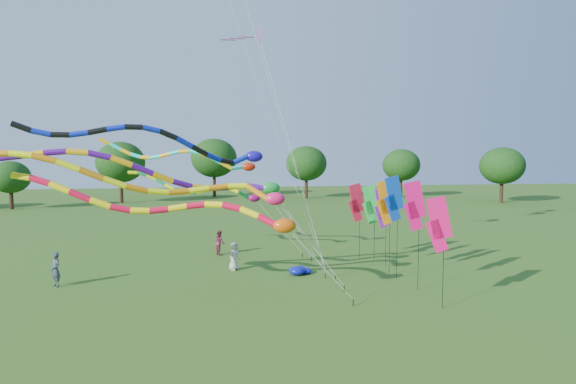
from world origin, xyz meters
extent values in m
plane|color=#295215|center=(0.00, 0.00, 0.00)|extent=(160.00, 160.00, 0.00)
cylinder|color=#382314|center=(35.53, 39.27, 1.61)|extent=(0.50, 0.50, 3.23)
ellipsoid|color=#16380F|center=(35.53, 39.27, 5.83)|extent=(6.82, 6.82, 5.79)
cylinder|color=#382314|center=(23.76, 46.37, 1.47)|extent=(0.50, 0.50, 2.94)
ellipsoid|color=#16380F|center=(23.76, 46.37, 5.31)|extent=(6.21, 6.21, 5.28)
cylinder|color=#382314|center=(12.20, 56.75, 1.39)|extent=(0.50, 0.50, 2.79)
ellipsoid|color=#16380F|center=(12.20, 56.75, 5.03)|extent=(5.88, 5.88, 5.00)
cylinder|color=#382314|center=(-2.67, 53.34, 1.59)|extent=(0.50, 0.50, 3.18)
ellipsoid|color=#16380F|center=(-2.67, 53.34, 5.75)|extent=(6.72, 6.72, 5.71)
cylinder|color=#382314|center=(-15.67, 48.61, 1.16)|extent=(0.50, 0.50, 2.32)
ellipsoid|color=#16380F|center=(-15.67, 48.61, 4.20)|extent=(4.91, 4.91, 4.17)
cylinder|color=#382314|center=(-29.04, 44.95, 1.53)|extent=(0.50, 0.50, 3.06)
ellipsoid|color=#16380F|center=(-29.04, 44.95, 5.52)|extent=(6.45, 6.45, 5.49)
cylinder|color=black|center=(2.57, -0.61, 0.15)|extent=(0.05, 0.05, 0.30)
cylinder|color=silver|center=(1.08, -0.30, 1.93)|extent=(0.02, 0.02, 4.49)
ellipsoid|color=#DD530B|center=(-0.42, 0.02, 3.57)|extent=(1.03, 0.66, 0.66)
cylinder|color=red|center=(-1.14, 0.27, 3.77)|extent=(0.30, 0.30, 0.93)
cylinder|color=yellow|center=(-1.92, 0.62, 4.12)|extent=(0.30, 0.30, 0.90)
cylinder|color=red|center=(-2.70, 0.93, 4.35)|extent=(0.30, 0.30, 0.85)
cylinder|color=yellow|center=(-3.49, 1.19, 4.45)|extent=(0.30, 0.30, 0.83)
cylinder|color=red|center=(-4.29, 1.39, 4.41)|extent=(0.30, 0.30, 0.83)
cylinder|color=yellow|center=(-5.11, 1.52, 4.30)|extent=(0.30, 0.30, 0.84)
cylinder|color=red|center=(-5.94, 1.59, 4.20)|extent=(0.30, 0.30, 0.84)
cylinder|color=yellow|center=(-6.78, 1.60, 4.18)|extent=(0.30, 0.30, 0.85)
cylinder|color=red|center=(-7.63, 1.59, 4.30)|extent=(0.30, 0.30, 0.87)
cylinder|color=yellow|center=(-8.48, 1.58, 4.55)|extent=(0.30, 0.30, 0.91)
cylinder|color=red|center=(-9.33, 1.58, 4.90)|extent=(0.30, 0.30, 0.92)
cylinder|color=yellow|center=(-10.16, 1.62, 5.26)|extent=(0.30, 0.30, 0.91)
cylinder|color=red|center=(-10.99, 1.71, 5.57)|extent=(0.30, 0.30, 0.87)
cylinder|color=yellow|center=(-11.80, 1.88, 5.75)|extent=(0.30, 0.30, 0.84)
cylinder|color=black|center=(2.78, 1.57, 0.15)|extent=(0.05, 0.05, 0.30)
cylinder|color=silver|center=(1.07, 1.53, 2.46)|extent=(0.02, 0.02, 5.55)
ellipsoid|color=#F31B60|center=(-0.64, 1.49, 4.64)|extent=(0.95, 0.61, 0.61)
cylinder|color=orange|center=(-1.45, 1.73, 4.93)|extent=(0.28, 0.28, 1.20)
cylinder|color=#FAFF0D|center=(-2.36, 1.98, 5.23)|extent=(0.28, 0.28, 0.90)
cylinder|color=orange|center=(-3.26, 1.94, 5.19)|extent=(0.28, 0.28, 0.91)
cylinder|color=#FAFF0D|center=(-4.16, 1.84, 5.09)|extent=(0.28, 0.28, 0.92)
cylinder|color=orange|center=(-5.06, 1.69, 5.02)|extent=(0.28, 0.28, 0.92)
cylinder|color=#FAFF0D|center=(-5.96, 1.49, 5.04)|extent=(0.28, 0.28, 0.93)
cylinder|color=orange|center=(-6.86, 1.27, 5.21)|extent=(0.28, 0.28, 0.95)
cylinder|color=#FAFF0D|center=(-7.76, 1.06, 5.50)|extent=(0.28, 0.28, 0.99)
cylinder|color=orange|center=(-8.66, 0.88, 5.88)|extent=(0.28, 0.28, 1.00)
cylinder|color=#FAFF0D|center=(-9.56, 0.76, 6.25)|extent=(0.28, 0.28, 0.97)
cylinder|color=orange|center=(-10.46, 0.69, 6.55)|extent=(0.28, 0.28, 0.93)
cylinder|color=#FAFF0D|center=(-11.36, 0.69, 6.72)|extent=(0.28, 0.28, 0.91)
cylinder|color=black|center=(2.89, 3.67, 0.15)|extent=(0.05, 0.05, 0.30)
cylinder|color=silver|center=(1.12, 3.40, 2.66)|extent=(0.02, 0.02, 5.95)
ellipsoid|color=#1A902E|center=(-0.64, 3.12, 5.04)|extent=(0.94, 0.60, 0.60)
cylinder|color=#4E0D90|center=(-1.46, 3.23, 5.11)|extent=(0.27, 0.27, 1.01)
cylinder|color=#FFAE0D|center=(-2.37, 3.25, 5.13)|extent=(0.27, 0.27, 0.91)
cylinder|color=#4E0D90|center=(-3.23, 2.96, 5.08)|extent=(0.27, 0.27, 0.91)
cylinder|color=#FFAE0D|center=(-4.08, 2.64, 5.14)|extent=(0.27, 0.27, 0.92)
cylinder|color=#4E0D90|center=(-4.93, 2.31, 5.34)|extent=(0.27, 0.27, 0.95)
cylinder|color=#FFAE0D|center=(-5.79, 2.01, 5.66)|extent=(0.27, 0.27, 0.98)
cylinder|color=#4E0D90|center=(-6.65, 1.74, 6.04)|extent=(0.27, 0.27, 0.98)
cylinder|color=#FFAE0D|center=(-7.53, 1.53, 6.41)|extent=(0.27, 0.27, 0.96)
cylinder|color=#4E0D90|center=(-8.41, 1.39, 6.68)|extent=(0.27, 0.27, 0.92)
cylinder|color=#FFAE0D|center=(-9.30, 1.31, 6.82)|extent=(0.27, 0.27, 0.90)
cylinder|color=#4E0D90|center=(-10.20, 1.29, 6.82)|extent=(0.27, 0.27, 0.91)
cylinder|color=#FFAE0D|center=(-11.11, 1.32, 6.72)|extent=(0.27, 0.27, 0.92)
cylinder|color=#4E0D90|center=(-12.02, 1.37, 6.61)|extent=(0.27, 0.27, 0.92)
cylinder|color=black|center=(2.48, 4.23, 0.15)|extent=(0.05, 0.05, 0.30)
cylinder|color=silver|center=(0.50, 3.64, 3.45)|extent=(0.02, 0.02, 7.56)
ellipsoid|color=#190CA8|center=(-1.47, 3.06, 6.62)|extent=(0.87, 0.56, 0.56)
cylinder|color=#0B20BF|center=(-2.16, 2.88, 6.47)|extent=(0.25, 0.25, 0.79)
cylinder|color=black|center=(-2.83, 2.60, 6.38)|extent=(0.25, 0.25, 0.76)
cylinder|color=#0B20BF|center=(-3.47, 2.22, 6.59)|extent=(0.25, 0.25, 0.79)
cylinder|color=black|center=(-4.12, 1.87, 6.90)|extent=(0.25, 0.25, 0.82)
cylinder|color=#0B20BF|center=(-4.78, 1.56, 7.27)|extent=(0.25, 0.25, 0.81)
cylinder|color=black|center=(-5.46, 1.32, 7.60)|extent=(0.25, 0.25, 0.78)
cylinder|color=#0B20BF|center=(-6.16, 1.14, 7.82)|extent=(0.25, 0.25, 0.74)
cylinder|color=black|center=(-6.88, 1.02, 7.90)|extent=(0.25, 0.25, 0.73)
cylinder|color=#0B20BF|center=(-7.62, 0.96, 7.85)|extent=(0.25, 0.25, 0.75)
cylinder|color=black|center=(-8.36, 0.93, 7.72)|extent=(0.25, 0.25, 0.76)
cylinder|color=#0B20BF|center=(-9.11, 0.91, 7.59)|extent=(0.25, 0.25, 0.75)
cylinder|color=black|center=(-9.85, 0.88, 7.54)|extent=(0.25, 0.25, 0.74)
cylinder|color=#0B20BF|center=(-10.58, 0.81, 7.62)|extent=(0.25, 0.25, 0.75)
cylinder|color=black|center=(-11.30, 0.69, 7.84)|extent=(0.25, 0.25, 0.78)
cylinder|color=black|center=(2.58, 8.34, 0.15)|extent=(0.05, 0.05, 0.30)
cylinder|color=silver|center=(0.66, 8.68, 3.12)|extent=(0.02, 0.02, 6.89)
ellipsoid|color=red|center=(-1.25, 9.02, 5.97)|extent=(0.83, 0.53, 0.53)
cylinder|color=#0CDBCA|center=(-1.95, 8.94, 5.91)|extent=(0.24, 0.24, 0.77)
cylinder|color=#FCB20D|center=(-2.63, 8.80, 6.04)|extent=(0.24, 0.24, 0.75)
cylinder|color=#0CDBCA|center=(-3.28, 8.84, 6.40)|extent=(0.24, 0.24, 0.74)
cylinder|color=#FCB20D|center=(-3.92, 8.95, 6.70)|extent=(0.24, 0.24, 0.70)
cylinder|color=#0CDBCA|center=(-4.55, 9.12, 6.88)|extent=(0.24, 0.24, 0.66)
cylinder|color=#FCB20D|center=(-5.17, 9.35, 6.92)|extent=(0.24, 0.24, 0.67)
cylinder|color=#0CDBCA|center=(-5.77, 9.63, 6.84)|extent=(0.24, 0.24, 0.69)
cylinder|color=#FCB20D|center=(-6.38, 9.93, 6.69)|extent=(0.24, 0.24, 0.69)
cylinder|color=#0CDBCA|center=(-6.98, 10.23, 6.57)|extent=(0.24, 0.24, 0.68)
cylinder|color=#FCB20D|center=(-7.59, 10.50, 6.54)|extent=(0.24, 0.24, 0.67)
cylinder|color=#0CDBCA|center=(-8.21, 10.73, 6.65)|extent=(0.24, 0.24, 0.68)
cylinder|color=#FCB20D|center=(-8.84, 10.90, 6.89)|extent=(0.24, 0.24, 0.71)
cylinder|color=#0CDBCA|center=(-9.48, 11.00, 7.21)|extent=(0.24, 0.24, 0.74)
cylinder|color=#FCB20D|center=(-10.13, 11.04, 7.54)|extent=(0.24, 0.24, 0.73)
cylinder|color=black|center=(2.28, 9.75, 0.15)|extent=(0.05, 0.05, 0.30)
cylinder|color=silver|center=(0.75, 10.13, 2.08)|extent=(0.02, 0.02, 4.79)
ellipsoid|color=#840C50|center=(-0.78, 10.50, 3.88)|extent=(0.79, 0.51, 0.51)
cylinder|color=green|center=(-1.47, 10.39, 4.09)|extent=(0.23, 0.23, 0.90)
cylinder|color=#FDFA0D|center=(-2.09, 10.30, 4.41)|extent=(0.23, 0.23, 0.62)
cylinder|color=green|center=(-2.63, 10.52, 4.55)|extent=(0.23, 0.23, 0.60)
cylinder|color=#FDFA0D|center=(-3.16, 10.81, 4.55)|extent=(0.23, 0.23, 0.61)
cylinder|color=green|center=(-3.68, 11.12, 4.44)|extent=(0.23, 0.23, 0.63)
cylinder|color=#FDFA0D|center=(-4.20, 11.45, 4.28)|extent=(0.23, 0.23, 0.63)
cylinder|color=green|center=(-4.72, 11.76, 4.17)|extent=(0.23, 0.23, 0.61)
cylinder|color=#FDFA0D|center=(-5.24, 12.04, 4.16)|extent=(0.23, 0.23, 0.60)
cylinder|color=green|center=(-5.79, 12.26, 4.29)|extent=(0.23, 0.23, 0.62)
cylinder|color=#FDFA0D|center=(-6.34, 12.42, 4.55)|extent=(0.23, 0.23, 0.66)
cylinder|color=green|center=(-6.92, 12.52, 4.88)|extent=(0.23, 0.23, 0.68)
cylinder|color=#FDFA0D|center=(-7.51, 12.55, 5.19)|extent=(0.23, 0.23, 0.66)
cylinder|color=green|center=(-8.11, 12.53, 5.43)|extent=(0.23, 0.23, 0.63)
cylinder|color=#FDFA0D|center=(-8.72, 12.49, 5.52)|extent=(0.23, 0.23, 0.61)
cylinder|color=black|center=(2.50, 4.00, 0.15)|extent=(0.04, 0.04, 0.30)
cylinder|color=silver|center=(-0.29, 5.11, 10.07)|extent=(0.01, 0.01, 20.44)
cylinder|color=black|center=(2.50, 4.00, 0.15)|extent=(0.04, 0.04, 0.30)
cylinder|color=silver|center=(-1.53, 4.44, 11.54)|extent=(0.01, 0.01, 23.90)
cylinder|color=black|center=(2.50, 4.00, 0.15)|extent=(0.04, 0.04, 0.30)
cylinder|color=silver|center=(0.91, 6.20, 7.08)|extent=(0.01, 0.01, 14.60)
cone|color=purple|center=(-0.68, 8.40, 13.85)|extent=(1.06, 1.14, 1.19)
cube|color=purple|center=(-1.38, 8.40, 13.70)|extent=(0.90, 0.12, 0.04)
cube|color=purple|center=(-1.93, 8.40, 13.58)|extent=(0.90, 0.12, 0.04)
cube|color=purple|center=(-2.48, 8.40, 13.46)|extent=(0.90, 0.12, 0.04)
cylinder|color=black|center=(6.30, 3.59, 2.63)|extent=(0.02, 0.02, 5.25)
cube|color=blue|center=(6.08, 3.56, 4.65)|extent=(1.16, 0.22, 1.93)
cube|color=blue|center=(6.00, 3.55, 3.85)|extent=(1.01, 0.20, 1.51)
cylinder|color=black|center=(6.47, 1.26, 2.55)|extent=(0.02, 0.02, 5.10)
cube|color=#E90C6A|center=(6.25, 1.29, 4.50)|extent=(1.16, 0.24, 1.93)
cube|color=#E90C6A|center=(6.17, 1.31, 3.70)|extent=(1.01, 0.22, 1.51)
cylinder|color=black|center=(6.62, 8.11, 2.24)|extent=(0.02, 0.02, 4.47)
cube|color=green|center=(6.41, 8.17, 3.87)|extent=(1.14, 0.38, 1.93)
cube|color=green|center=(6.33, 8.19, 3.07)|extent=(0.99, 0.34, 1.51)
cylinder|color=black|center=(6.15, 4.30, 2.49)|extent=(0.02, 0.02, 4.98)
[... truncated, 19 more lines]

